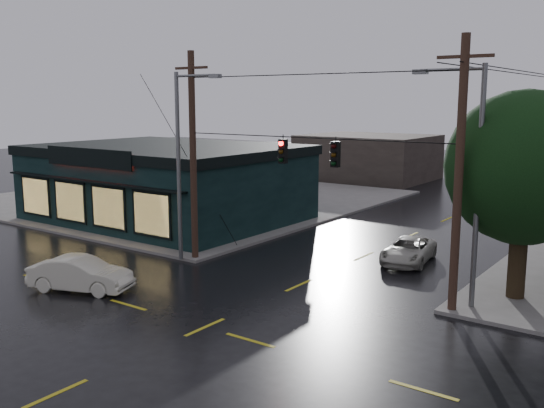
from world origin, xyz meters
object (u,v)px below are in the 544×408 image
Objects in this scene: utility_pole_nw at (195,260)px; sedan_cream at (80,274)px; corner_tree at (524,168)px; suv_silver at (408,250)px; utility_pole_ne at (452,313)px.

sedan_cream is (-0.48, -6.43, 0.71)m from utility_pole_nw.
corner_tree is 15.73m from utility_pole_nw.
sedan_cream is 15.32m from suv_silver.
utility_pole_nw reaches higher than sedan_cream.
utility_pole_nw is (-14.54, -2.85, -5.28)m from corner_tree.
suv_silver is (-5.76, 2.93, -4.68)m from corner_tree.
suv_silver is at bearing 33.35° from utility_pole_nw.
sedan_cream is at bearing -148.31° from corner_tree.
corner_tree reaches higher than utility_pole_nw.
utility_pole_ne reaches higher than suv_silver.
corner_tree is at bearing -35.11° from suv_silver.
sedan_cream is (-13.48, -6.43, 0.71)m from utility_pole_ne.
sedan_cream is at bearing -94.30° from utility_pole_nw.
sedan_cream reaches higher than suv_silver.
sedan_cream is (-15.03, -9.28, -4.57)m from corner_tree.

